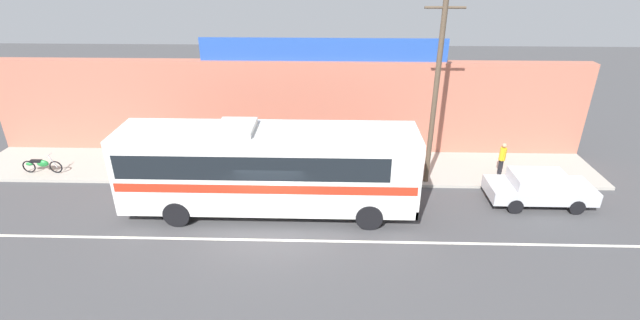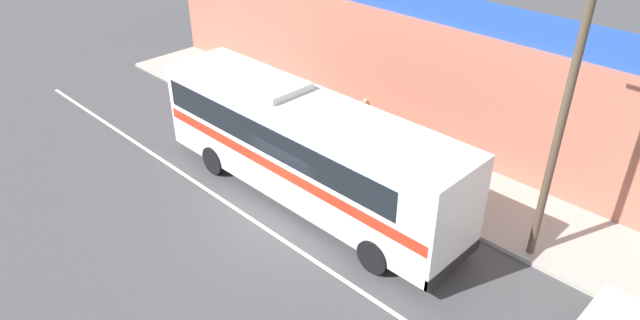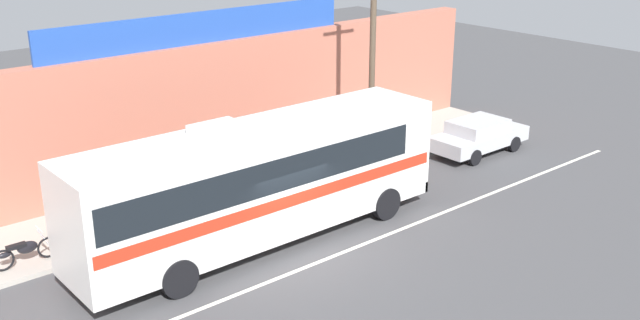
{
  "view_description": "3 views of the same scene",
  "coord_description": "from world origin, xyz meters",
  "px_view_note": "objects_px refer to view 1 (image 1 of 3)",
  "views": [
    {
      "loc": [
        2.32,
        -14.65,
        9.98
      ],
      "look_at": [
        1.83,
        1.99,
        2.0
      ],
      "focal_mm": 25.42,
      "sensor_mm": 36.0,
      "label": 1
    },
    {
      "loc": [
        11.35,
        -9.75,
        11.05
      ],
      "look_at": [
        -0.37,
        2.14,
        1.03
      ],
      "focal_mm": 32.12,
      "sensor_mm": 36.0,
      "label": 2
    },
    {
      "loc": [
        -11.58,
        -14.9,
        9.75
      ],
      "look_at": [
        2.13,
        1.38,
        2.01
      ],
      "focal_mm": 41.27,
      "sensor_mm": 36.0,
      "label": 3
    }
  ],
  "objects_px": {
    "parked_car": "(539,188)",
    "motorcycle_green": "(41,165)",
    "utility_pole": "(436,92)",
    "pedestrian_far_left": "(502,157)",
    "pedestrian_far_right": "(256,143)",
    "intercity_bus": "(266,166)",
    "motorcycle_purple": "(151,166)"
  },
  "relations": [
    {
      "from": "pedestrian_far_left",
      "to": "pedestrian_far_right",
      "type": "height_order",
      "value": "pedestrian_far_right"
    },
    {
      "from": "motorcycle_green",
      "to": "pedestrian_far_right",
      "type": "height_order",
      "value": "pedestrian_far_right"
    },
    {
      "from": "utility_pole",
      "to": "motorcycle_green",
      "type": "height_order",
      "value": "utility_pole"
    },
    {
      "from": "parked_car",
      "to": "motorcycle_green",
      "type": "xyz_separation_m",
      "value": [
        -22.42,
        1.89,
        -0.17
      ]
    },
    {
      "from": "utility_pole",
      "to": "pedestrian_far_right",
      "type": "relative_size",
      "value": 4.98
    },
    {
      "from": "motorcycle_purple",
      "to": "pedestrian_far_left",
      "type": "relative_size",
      "value": 1.15
    },
    {
      "from": "utility_pole",
      "to": "motorcycle_purple",
      "type": "bearing_deg",
      "value": 178.73
    },
    {
      "from": "utility_pole",
      "to": "pedestrian_far_left",
      "type": "relative_size",
      "value": 5.07
    },
    {
      "from": "intercity_bus",
      "to": "motorcycle_green",
      "type": "distance_m",
      "value": 11.58
    },
    {
      "from": "motorcycle_purple",
      "to": "pedestrian_far_right",
      "type": "relative_size",
      "value": 1.13
    },
    {
      "from": "parked_car",
      "to": "utility_pole",
      "type": "distance_m",
      "value": 5.93
    },
    {
      "from": "motorcycle_green",
      "to": "pedestrian_far_right",
      "type": "xyz_separation_m",
      "value": [
        9.95,
        1.65,
        0.53
      ]
    },
    {
      "from": "intercity_bus",
      "to": "pedestrian_far_right",
      "type": "bearing_deg",
      "value": 104.76
    },
    {
      "from": "motorcycle_green",
      "to": "pedestrian_far_right",
      "type": "distance_m",
      "value": 10.1
    },
    {
      "from": "parked_car",
      "to": "motorcycle_green",
      "type": "distance_m",
      "value": 22.5
    },
    {
      "from": "pedestrian_far_right",
      "to": "motorcycle_green",
      "type": "bearing_deg",
      "value": -170.57
    },
    {
      "from": "pedestrian_far_left",
      "to": "pedestrian_far_right",
      "type": "bearing_deg",
      "value": 173.84
    },
    {
      "from": "utility_pole",
      "to": "parked_car",
      "type": "bearing_deg",
      "value": -20.02
    },
    {
      "from": "intercity_bus",
      "to": "motorcycle_purple",
      "type": "xyz_separation_m",
      "value": [
        -5.9,
        2.82,
        -1.5
      ]
    },
    {
      "from": "utility_pole",
      "to": "motorcycle_green",
      "type": "distance_m",
      "value": 18.42
    },
    {
      "from": "intercity_bus",
      "to": "pedestrian_far_left",
      "type": "distance_m",
      "value": 10.99
    },
    {
      "from": "intercity_bus",
      "to": "pedestrian_far_right",
      "type": "relative_size",
      "value": 7.07
    },
    {
      "from": "parked_car",
      "to": "utility_pole",
      "type": "height_order",
      "value": "utility_pole"
    },
    {
      "from": "utility_pole",
      "to": "motorcycle_purple",
      "type": "distance_m",
      "value": 13.35
    },
    {
      "from": "parked_car",
      "to": "pedestrian_far_left",
      "type": "height_order",
      "value": "pedestrian_far_left"
    },
    {
      "from": "parked_car",
      "to": "motorcycle_green",
      "type": "relative_size",
      "value": 2.24
    },
    {
      "from": "utility_pole",
      "to": "motorcycle_purple",
      "type": "xyz_separation_m",
      "value": [
        -12.8,
        0.28,
        -3.81
      ]
    },
    {
      "from": "intercity_bus",
      "to": "motorcycle_green",
      "type": "xyz_separation_m",
      "value": [
        -11.13,
        2.83,
        -1.5
      ]
    },
    {
      "from": "parked_car",
      "to": "pedestrian_far_right",
      "type": "height_order",
      "value": "pedestrian_far_right"
    },
    {
      "from": "pedestrian_far_left",
      "to": "pedestrian_far_right",
      "type": "distance_m",
      "value": 11.7
    },
    {
      "from": "utility_pole",
      "to": "pedestrian_far_left",
      "type": "xyz_separation_m",
      "value": [
        3.56,
        0.69,
        -3.3
      ]
    },
    {
      "from": "pedestrian_far_right",
      "to": "motorcycle_purple",
      "type": "bearing_deg",
      "value": -160.6
    }
  ]
}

